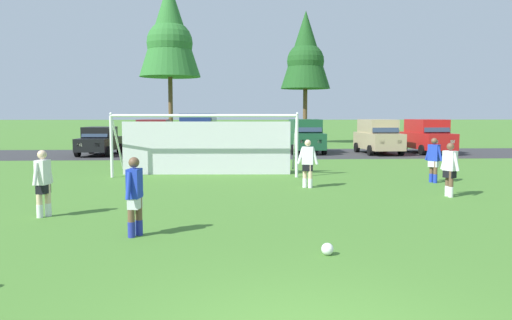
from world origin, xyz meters
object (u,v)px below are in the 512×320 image
object	(u,v)px
parked_car_slot_far_left	(99,141)
player_winger_left	(43,184)
parked_car_slot_center_right	(305,136)
player_striker_near	(450,170)
parked_car_slot_center	(247,140)
parked_car_slot_center_left	(199,133)
player_winger_right	(434,160)
parked_car_slot_far_right	(427,136)
parked_car_slot_right	(378,136)
player_midfield_center	(308,164)
soccer_ball	(328,249)
soccer_goal	(206,144)
player_defender_far	(135,197)
parked_car_slot_left	(154,137)

from	to	relation	value
parked_car_slot_far_left	player_winger_left	bearing A→B (deg)	-80.25
parked_car_slot_far_left	parked_car_slot_center_right	size ratio (longest dim) A/B	0.93
player_striker_near	parked_car_slot_center	world-z (taller)	parked_car_slot_center
parked_car_slot_center_left	parked_car_slot_center_right	bearing A→B (deg)	8.48
player_winger_right	parked_car_slot_center_right	size ratio (longest dim) A/B	0.36
parked_car_slot_far_right	parked_car_slot_right	bearing A→B (deg)	-176.63
player_midfield_center	parked_car_slot_center_left	size ratio (longest dim) A/B	0.33
soccer_ball	player_winger_left	distance (m)	7.36
soccer_goal	parked_car_slot_far_left	world-z (taller)	soccer_goal
player_defender_far	player_winger_right	size ratio (longest dim) A/B	1.00
player_defender_far	player_midfield_center	bearing A→B (deg)	55.76
player_winger_right	parked_car_slot_center_left	bearing A→B (deg)	124.48
player_winger_right	parked_car_slot_center_right	bearing A→B (deg)	99.93
parked_car_slot_far_left	parked_car_slot_far_right	size ratio (longest dim) A/B	0.91
parked_car_slot_center_left	parked_car_slot_far_right	xyz separation A→B (m)	(14.42, 0.33, -0.23)
soccer_goal	parked_car_slot_left	distance (m)	11.47
parked_car_slot_center	parked_car_slot_far_right	world-z (taller)	parked_car_slot_far_right
player_winger_left	parked_car_slot_right	size ratio (longest dim) A/B	0.35
parked_car_slot_left	parked_car_slot_center_right	distance (m)	9.56
player_winger_right	parked_car_slot_center_left	distance (m)	16.38
soccer_ball	parked_car_slot_far_left	xyz separation A→B (m)	(-9.56, 22.94, 0.77)
player_striker_near	parked_car_slot_far_right	bearing A→B (deg)	70.72
player_defender_far	parked_car_slot_center_right	size ratio (longest dim) A/B	0.36
player_midfield_center	parked_car_slot_left	size ratio (longest dim) A/B	0.35
soccer_goal	parked_car_slot_far_right	xyz separation A→B (m)	(13.56, 11.00, -0.18)
player_defender_far	parked_car_slot_center	xyz separation A→B (m)	(3.12, 21.91, 0.05)
player_striker_near	player_defender_far	size ratio (longest dim) A/B	1.00
player_striker_near	player_midfield_center	world-z (taller)	same
player_striker_near	parked_car_slot_far_right	xyz separation A→B (m)	(5.95, 17.02, 0.29)
player_midfield_center	player_defender_far	xyz separation A→B (m)	(-4.63, -6.80, 0.00)
parked_car_slot_left	parked_car_slot_far_right	world-z (taller)	same
player_defender_far	player_winger_left	distance (m)	3.37
player_defender_far	parked_car_slot_far_left	size ratio (longest dim) A/B	0.38
player_defender_far	player_winger_left	world-z (taller)	same
soccer_ball	parked_car_slot_center_right	world-z (taller)	parked_car_slot_center_right
player_winger_left	parked_car_slot_left	size ratio (longest dim) A/B	0.35
player_midfield_center	parked_car_slot_far_right	distance (m)	17.90
player_midfield_center	parked_car_slot_center	xyz separation A→B (m)	(-1.50, 15.11, 0.05)
player_striker_near	parked_car_slot_center_right	size ratio (longest dim) A/B	0.36
parked_car_slot_far_left	parked_car_slot_center_right	distance (m)	12.81
player_defender_far	parked_car_slot_far_left	bearing A→B (deg)	105.42
soccer_ball	parked_car_slot_right	xyz separation A→B (m)	(7.69, 23.11, 1.00)
parked_car_slot_left	parked_car_slot_right	xyz separation A→B (m)	(14.00, -0.06, 0.00)
player_winger_left	parked_car_slot_center	distance (m)	20.56
parked_car_slot_far_right	parked_car_slot_far_left	bearing A→B (deg)	-179.00
player_defender_far	soccer_ball	bearing A→B (deg)	-23.95
player_striker_near	player_midfield_center	xyz separation A→B (m)	(-4.01, 2.15, 0.00)
player_midfield_center	soccer_ball	bearing A→B (deg)	-96.41
player_midfield_center	player_defender_far	bearing A→B (deg)	-124.24
parked_car_slot_left	parked_car_slot_center	size ratio (longest dim) A/B	1.08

